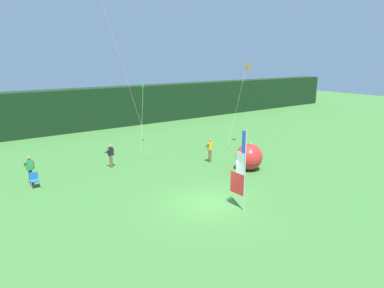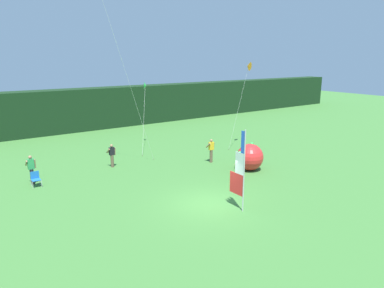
{
  "view_description": "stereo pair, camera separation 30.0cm",
  "coord_description": "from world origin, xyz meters",
  "px_view_note": "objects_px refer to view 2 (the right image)",
  "views": [
    {
      "loc": [
        -10.8,
        -13.34,
        7.48
      ],
      "look_at": [
        0.54,
        2.24,
        2.69
      ],
      "focal_mm": 32.93,
      "sensor_mm": 36.0,
      "label": 1
    },
    {
      "loc": [
        -10.55,
        -13.52,
        7.48
      ],
      "look_at": [
        0.54,
        2.24,
        2.69
      ],
      "focal_mm": 32.93,
      "sensor_mm": 36.0,
      "label": 2
    }
  ],
  "objects_px": {
    "person_far_left": "(211,150)",
    "inflatable_balloon": "(250,157)",
    "kite_green_delta_0": "(145,86)",
    "banner_flag": "(240,172)",
    "person_far_right": "(241,168)",
    "kite_orange_delta_2": "(248,67)",
    "folding_chair": "(36,178)",
    "person_near_banner": "(31,169)",
    "person_mid_field": "(112,155)"
  },
  "relations": [
    {
      "from": "person_far_left",
      "to": "inflatable_balloon",
      "type": "height_order",
      "value": "inflatable_balloon"
    },
    {
      "from": "kite_green_delta_0",
      "to": "banner_flag",
      "type": "bearing_deg",
      "value": -99.71
    },
    {
      "from": "person_far_right",
      "to": "kite_orange_delta_2",
      "type": "xyz_separation_m",
      "value": [
        6.45,
        6.32,
        5.75
      ]
    },
    {
      "from": "person_far_left",
      "to": "folding_chair",
      "type": "bearing_deg",
      "value": 169.63
    },
    {
      "from": "banner_flag",
      "to": "kite_orange_delta_2",
      "type": "height_order",
      "value": "kite_orange_delta_2"
    },
    {
      "from": "person_near_banner",
      "to": "person_mid_field",
      "type": "relative_size",
      "value": 1.09
    },
    {
      "from": "inflatable_balloon",
      "to": "folding_chair",
      "type": "distance_m",
      "value": 13.53
    },
    {
      "from": "banner_flag",
      "to": "person_mid_field",
      "type": "relative_size",
      "value": 2.54
    },
    {
      "from": "banner_flag",
      "to": "person_far_right",
      "type": "relative_size",
      "value": 2.34
    },
    {
      "from": "person_mid_field",
      "to": "folding_chair",
      "type": "relative_size",
      "value": 1.84
    },
    {
      "from": "kite_green_delta_0",
      "to": "person_far_left",
      "type": "bearing_deg",
      "value": -78.68
    },
    {
      "from": "person_near_banner",
      "to": "inflatable_balloon",
      "type": "distance_m",
      "value": 13.81
    },
    {
      "from": "person_far_left",
      "to": "kite_green_delta_0",
      "type": "height_order",
      "value": "kite_green_delta_0"
    },
    {
      "from": "kite_orange_delta_2",
      "to": "inflatable_balloon",
      "type": "bearing_deg",
      "value": -131.15
    },
    {
      "from": "person_mid_field",
      "to": "kite_orange_delta_2",
      "type": "relative_size",
      "value": 0.23
    },
    {
      "from": "person_near_banner",
      "to": "banner_flag",
      "type": "bearing_deg",
      "value": -52.0
    },
    {
      "from": "person_near_banner",
      "to": "person_far_left",
      "type": "distance_m",
      "value": 11.91
    },
    {
      "from": "person_near_banner",
      "to": "folding_chair",
      "type": "distance_m",
      "value": 0.71
    },
    {
      "from": "person_far_left",
      "to": "kite_orange_delta_2",
      "type": "height_order",
      "value": "kite_orange_delta_2"
    },
    {
      "from": "person_near_banner",
      "to": "kite_green_delta_0",
      "type": "relative_size",
      "value": 0.33
    },
    {
      "from": "inflatable_balloon",
      "to": "kite_orange_delta_2",
      "type": "distance_m",
      "value": 8.6
    },
    {
      "from": "inflatable_balloon",
      "to": "kite_green_delta_0",
      "type": "xyz_separation_m",
      "value": [
        -2.46,
        10.11,
        4.18
      ]
    },
    {
      "from": "banner_flag",
      "to": "person_far_left",
      "type": "bearing_deg",
      "value": 61.62
    },
    {
      "from": "kite_orange_delta_2",
      "to": "banner_flag",
      "type": "bearing_deg",
      "value": -135.09
    },
    {
      "from": "banner_flag",
      "to": "person_far_right",
      "type": "bearing_deg",
      "value": 46.1
    },
    {
      "from": "person_far_right",
      "to": "inflatable_balloon",
      "type": "height_order",
      "value": "inflatable_balloon"
    },
    {
      "from": "inflatable_balloon",
      "to": "kite_orange_delta_2",
      "type": "bearing_deg",
      "value": 48.85
    },
    {
      "from": "person_mid_field",
      "to": "person_far_right",
      "type": "distance_m",
      "value": 9.07
    },
    {
      "from": "person_mid_field",
      "to": "kite_orange_delta_2",
      "type": "xyz_separation_m",
      "value": [
        11.54,
        -1.19,
        5.83
      ]
    },
    {
      "from": "person_mid_field",
      "to": "person_far_left",
      "type": "height_order",
      "value": "person_far_left"
    },
    {
      "from": "banner_flag",
      "to": "folding_chair",
      "type": "height_order",
      "value": "banner_flag"
    },
    {
      "from": "person_far_right",
      "to": "kite_green_delta_0",
      "type": "relative_size",
      "value": 0.33
    },
    {
      "from": "banner_flag",
      "to": "kite_orange_delta_2",
      "type": "distance_m",
      "value": 13.69
    },
    {
      "from": "person_far_left",
      "to": "inflatable_balloon",
      "type": "bearing_deg",
      "value": -70.82
    },
    {
      "from": "person_mid_field",
      "to": "inflatable_balloon",
      "type": "height_order",
      "value": "inflatable_balloon"
    },
    {
      "from": "kite_green_delta_0",
      "to": "kite_orange_delta_2",
      "type": "bearing_deg",
      "value": -38.68
    },
    {
      "from": "person_far_right",
      "to": "kite_orange_delta_2",
      "type": "distance_m",
      "value": 10.7
    },
    {
      "from": "person_mid_field",
      "to": "person_far_right",
      "type": "bearing_deg",
      "value": -55.82
    },
    {
      "from": "banner_flag",
      "to": "kite_green_delta_0",
      "type": "distance_m",
      "value": 14.93
    },
    {
      "from": "person_mid_field",
      "to": "kite_green_delta_0",
      "type": "height_order",
      "value": "kite_green_delta_0"
    },
    {
      "from": "inflatable_balloon",
      "to": "person_mid_field",
      "type": "bearing_deg",
      "value": 140.9
    },
    {
      "from": "banner_flag",
      "to": "person_far_left",
      "type": "xyz_separation_m",
      "value": [
        3.9,
        7.22,
        -1.06
      ]
    },
    {
      "from": "inflatable_balloon",
      "to": "folding_chair",
      "type": "height_order",
      "value": "inflatable_balloon"
    },
    {
      "from": "person_far_right",
      "to": "kite_green_delta_0",
      "type": "xyz_separation_m",
      "value": [
        -0.19,
        11.63,
        4.14
      ]
    },
    {
      "from": "person_mid_field",
      "to": "folding_chair",
      "type": "distance_m",
      "value": 5.29
    },
    {
      "from": "person_near_banner",
      "to": "person_mid_field",
      "type": "distance_m",
      "value": 5.29
    },
    {
      "from": "inflatable_balloon",
      "to": "kite_orange_delta_2",
      "type": "height_order",
      "value": "kite_orange_delta_2"
    },
    {
      "from": "folding_chair",
      "to": "kite_orange_delta_2",
      "type": "relative_size",
      "value": 0.13
    },
    {
      "from": "banner_flag",
      "to": "person_mid_field",
      "type": "xyz_separation_m",
      "value": [
        -2.44,
        10.27,
        -1.11
      ]
    },
    {
      "from": "person_near_banner",
      "to": "person_far_right",
      "type": "xyz_separation_m",
      "value": [
        10.37,
        -7.11,
        -0.01
      ]
    }
  ]
}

